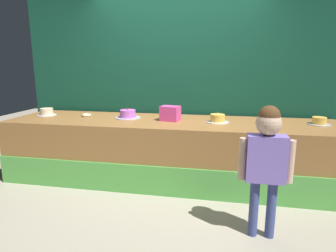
{
  "coord_description": "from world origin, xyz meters",
  "views": [
    {
      "loc": [
        0.67,
        -3.06,
        1.51
      ],
      "look_at": [
        0.01,
        0.31,
        0.78
      ],
      "focal_mm": 30.39,
      "sensor_mm": 36.0,
      "label": 1
    }
  ],
  "objects": [
    {
      "name": "ground_plane",
      "position": [
        0.0,
        0.0,
        0.0
      ],
      "size": [
        12.0,
        12.0,
        0.0
      ],
      "primitive_type": "plane",
      "color": "#ADA38E"
    },
    {
      "name": "cake_center",
      "position": [
        0.61,
        0.53,
        0.85
      ],
      "size": [
        0.29,
        0.29,
        0.14
      ],
      "color": "silver",
      "rests_on": "stage_platform"
    },
    {
      "name": "curtain_backdrop",
      "position": [
        0.0,
        1.15,
        1.44
      ],
      "size": [
        4.69,
        0.08,
        2.87
      ],
      "primitive_type": "cube",
      "color": "#144C38",
      "rests_on": "ground_plane"
    },
    {
      "name": "stage_platform",
      "position": [
        0.0,
        0.52,
        0.4
      ],
      "size": [
        4.3,
        1.07,
        0.81
      ],
      "color": "#9E6B38",
      "rests_on": "ground_plane"
    },
    {
      "name": "cake_far_left",
      "position": [
        -1.83,
        0.58,
        0.85
      ],
      "size": [
        0.27,
        0.27,
        0.1
      ],
      "color": "silver",
      "rests_on": "stage_platform"
    },
    {
      "name": "cake_left",
      "position": [
        -0.61,
        0.61,
        0.86
      ],
      "size": [
        0.35,
        0.35,
        0.14
      ],
      "color": "silver",
      "rests_on": "stage_platform"
    },
    {
      "name": "pink_box",
      "position": [
        0.0,
        0.53,
        0.9
      ],
      "size": [
        0.27,
        0.22,
        0.19
      ],
      "primitive_type": "cube",
      "rotation": [
        0.0,
        0.0,
        -0.21
      ],
      "color": "#ED49A5",
      "rests_on": "stage_platform"
    },
    {
      "name": "donut",
      "position": [
        -1.22,
        0.6,
        0.83
      ],
      "size": [
        0.14,
        0.14,
        0.04
      ],
      "primitive_type": "torus",
      "color": "beige",
      "rests_on": "stage_platform"
    },
    {
      "name": "cake_far_right",
      "position": [
        1.83,
        0.62,
        0.85
      ],
      "size": [
        0.26,
        0.26,
        0.09
      ],
      "color": "silver",
      "rests_on": "stage_platform"
    },
    {
      "name": "cake_right",
      "position": [
        1.22,
        0.57,
        0.85
      ],
      "size": [
        0.28,
        0.28,
        0.08
      ],
      "color": "white",
      "rests_on": "stage_platform"
    },
    {
      "name": "child_figure",
      "position": [
        1.05,
        -0.62,
        0.77
      ],
      "size": [
        0.46,
        0.21,
        1.19
      ],
      "color": "#3F4C8C",
      "rests_on": "ground_plane"
    }
  ]
}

